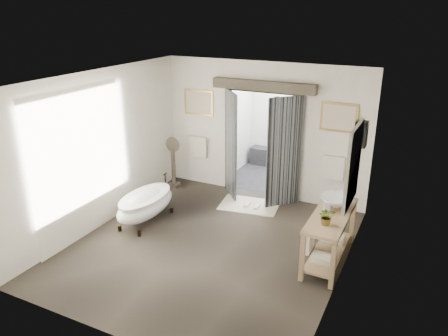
{
  "coord_description": "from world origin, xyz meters",
  "views": [
    {
      "loc": [
        3.18,
        -5.88,
        3.96
      ],
      "look_at": [
        0.0,
        0.6,
        1.25
      ],
      "focal_mm": 35.0,
      "sensor_mm": 36.0,
      "label": 1
    }
  ],
  "objects_px": {
    "clawfoot_tub": "(146,204)",
    "vanity": "(328,233)",
    "rug": "(249,205)",
    "basin": "(336,202)"
  },
  "relations": [
    {
      "from": "clawfoot_tub",
      "to": "rug",
      "type": "height_order",
      "value": "clawfoot_tub"
    },
    {
      "from": "rug",
      "to": "basin",
      "type": "xyz_separation_m",
      "value": [
        1.98,
        -1.07,
        0.94
      ]
    },
    {
      "from": "rug",
      "to": "basin",
      "type": "height_order",
      "value": "basin"
    },
    {
      "from": "clawfoot_tub",
      "to": "vanity",
      "type": "distance_m",
      "value": 3.48
    },
    {
      "from": "basin",
      "to": "rug",
      "type": "bearing_deg",
      "value": 146.7
    },
    {
      "from": "vanity",
      "to": "basin",
      "type": "distance_m",
      "value": 0.53
    },
    {
      "from": "clawfoot_tub",
      "to": "basin",
      "type": "distance_m",
      "value": 3.58
    },
    {
      "from": "vanity",
      "to": "basin",
      "type": "relative_size",
      "value": 2.97
    },
    {
      "from": "clawfoot_tub",
      "to": "vanity",
      "type": "xyz_separation_m",
      "value": [
        3.47,
        0.16,
        0.14
      ]
    },
    {
      "from": "rug",
      "to": "basin",
      "type": "relative_size",
      "value": 2.23
    }
  ]
}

